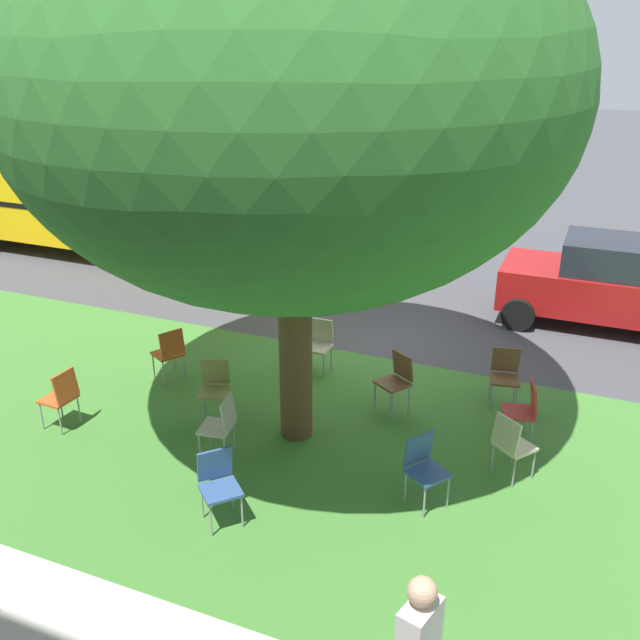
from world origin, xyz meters
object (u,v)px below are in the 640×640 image
(chair_5, at_px, (221,423))
(school_bus, at_px, (138,184))
(chair_0, at_px, (397,377))
(chair_10, at_px, (505,373))
(chair_3, at_px, (170,351))
(parked_car, at_px, (608,282))
(chair_1, at_px, (218,481))
(chair_4, at_px, (215,385))
(chair_7, at_px, (511,442))
(chair_2, at_px, (319,341))
(chair_9, at_px, (61,395))
(chair_8, at_px, (424,465))
(street_tree, at_px, (292,91))
(chair_6, at_px, (524,407))

(chair_5, bearing_deg, school_bus, -48.24)
(chair_0, relative_size, chair_10, 1.00)
(chair_3, height_order, parked_car, parked_car)
(chair_1, relative_size, chair_4, 1.00)
(chair_4, relative_size, school_bus, 0.08)
(chair_1, relative_size, chair_3, 1.00)
(chair_5, xyz_separation_m, chair_10, (-3.14, -2.82, 0.00))
(chair_7, bearing_deg, chair_2, -28.83)
(chair_1, xyz_separation_m, chair_9, (3.00, -0.89, 0.00))
(chair_0, relative_size, school_bus, 0.08)
(chair_8, bearing_deg, chair_5, 2.04)
(chair_7, height_order, chair_10, same)
(street_tree, height_order, chair_8, street_tree)
(chair_3, xyz_separation_m, chair_6, (-5.36, -0.33, 0.00))
(parked_car, distance_m, school_bus, 10.44)
(chair_4, xyz_separation_m, chair_5, (-0.60, 0.85, 0.00))
(chair_7, bearing_deg, chair_4, 1.52)
(chair_9, bearing_deg, chair_1, 163.43)
(chair_5, bearing_deg, chair_8, -177.96)
(chair_10, bearing_deg, street_tree, 37.73)
(chair_9, distance_m, school_bus, 7.92)
(chair_1, height_order, chair_6, same)
(chair_6, bearing_deg, chair_4, 14.11)
(chair_6, xyz_separation_m, chair_8, (0.90, 1.80, 0.00))
(chair_5, xyz_separation_m, chair_6, (-3.53, -1.89, 0.00))
(chair_8, distance_m, chair_9, 5.05)
(chair_3, bearing_deg, chair_2, -148.89)
(chair_5, bearing_deg, chair_6, -151.84)
(chair_4, height_order, chair_6, same)
(chair_3, bearing_deg, school_bus, -50.98)
(chair_2, bearing_deg, chair_8, 132.27)
(chair_0, distance_m, chair_3, 3.57)
(chair_4, bearing_deg, parked_car, -131.14)
(chair_1, bearing_deg, chair_3, -47.72)
(chair_5, distance_m, chair_9, 2.41)
(parked_car, bearing_deg, chair_5, 56.23)
(chair_3, distance_m, chair_10, 5.12)
(chair_2, distance_m, chair_7, 3.78)
(chair_7, distance_m, chair_8, 1.22)
(street_tree, xyz_separation_m, chair_1, (0.06, 1.99, -4.01))
(street_tree, distance_m, chair_1, 4.47)
(chair_2, distance_m, chair_9, 3.96)
(chair_0, bearing_deg, chair_3, 8.05)
(school_bus, bearing_deg, chair_7, 148.76)
(chair_2, relative_size, chair_6, 1.00)
(chair_1, xyz_separation_m, chair_10, (-2.54, -3.91, 0.00))
(chair_9, bearing_deg, school_bus, -62.53)
(chair_6, bearing_deg, chair_10, -66.87)
(chair_8, height_order, chair_9, same)
(chair_10, bearing_deg, chair_1, 56.97)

